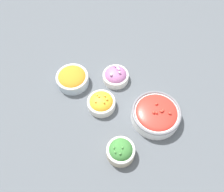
% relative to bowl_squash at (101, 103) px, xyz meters
% --- Properties ---
extents(ground_plane, '(3.00, 3.00, 0.00)m').
position_rel_bowl_squash_xyz_m(ground_plane, '(-0.00, 0.06, -0.03)').
color(ground_plane, '#4C5156').
extents(bowl_squash, '(0.12, 0.12, 0.07)m').
position_rel_bowl_squash_xyz_m(bowl_squash, '(0.00, 0.00, 0.00)').
color(bowl_squash, silver).
rests_on(bowl_squash, ground_plane).
extents(bowl_cherry_tomatoes, '(0.20, 0.20, 0.08)m').
position_rel_bowl_squash_xyz_m(bowl_cherry_tomatoes, '(0.18, 0.15, 0.01)').
color(bowl_cherry_tomatoes, white).
rests_on(bowl_cherry_tomatoes, ground_plane).
extents(bowl_broccoli, '(0.11, 0.11, 0.09)m').
position_rel_bowl_squash_xyz_m(bowl_broccoli, '(0.22, -0.06, 0.01)').
color(bowl_broccoli, beige).
rests_on(bowl_broccoli, ground_plane).
extents(bowl_carrots, '(0.15, 0.15, 0.06)m').
position_rel_bowl_squash_xyz_m(bowl_carrots, '(-0.18, -0.04, 0.00)').
color(bowl_carrots, '#B2C1CC').
rests_on(bowl_carrots, ground_plane).
extents(bowl_red_onion, '(0.12, 0.12, 0.07)m').
position_rel_bowl_squash_xyz_m(bowl_red_onion, '(-0.08, 0.13, -0.00)').
color(bowl_red_onion, silver).
rests_on(bowl_red_onion, ground_plane).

